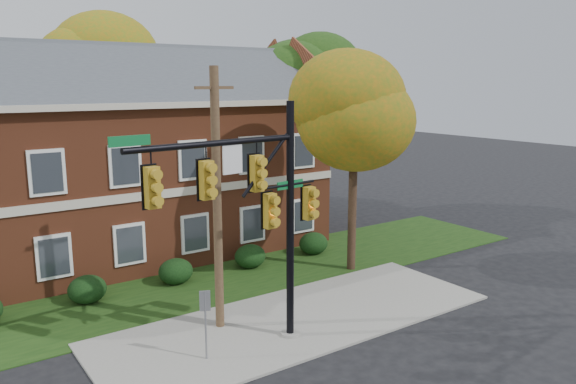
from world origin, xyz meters
TOP-DOWN VIEW (x-y plane):
  - ground at (0.00, 0.00)m, footprint 120.00×120.00m
  - sidewalk at (0.00, 1.00)m, footprint 14.00×5.00m
  - grass_strip at (0.00, 6.00)m, footprint 30.00×6.00m
  - apartment_building at (-2.00, 11.95)m, footprint 18.80×8.80m
  - hedge_left at (-5.50, 6.70)m, footprint 1.40×1.26m
  - hedge_center at (-2.00, 6.70)m, footprint 1.40×1.26m
  - hedge_right at (1.50, 6.70)m, footprint 1.40×1.26m
  - hedge_far_right at (5.00, 6.70)m, footprint 1.40×1.26m
  - tree_near_right at (5.22, 3.87)m, footprint 4.50×4.25m
  - tree_right_rear at (9.31, 12.81)m, footprint 6.30×5.95m
  - tree_far_rear at (-0.66, 19.79)m, footprint 6.84×6.46m
  - traffic_signal at (-2.34, -0.07)m, footprint 6.69×1.03m
  - utility_pole at (-2.50, 2.00)m, footprint 1.33×0.29m
  - sign_post at (-3.90, 0.21)m, footprint 0.30×0.16m

SIDE VIEW (x-z plane):
  - ground at x=0.00m, z-range 0.00..0.00m
  - grass_strip at x=0.00m, z-range 0.00..0.04m
  - sidewalk at x=0.00m, z-range 0.00..0.08m
  - hedge_left at x=-5.50m, z-range 0.00..1.05m
  - hedge_center at x=-2.00m, z-range 0.00..1.05m
  - hedge_right at x=1.50m, z-range 0.00..1.05m
  - hedge_far_right at x=5.00m, z-range 0.00..1.05m
  - sign_post at x=-3.90m, z-range 0.39..2.56m
  - utility_pole at x=-2.50m, z-range 0.06..8.59m
  - traffic_signal at x=-2.34m, z-range 0.90..8.40m
  - apartment_building at x=-2.00m, z-range 0.12..9.86m
  - tree_near_right at x=5.22m, z-range 2.38..10.96m
  - tree_right_rear at x=9.31m, z-range 2.81..13.43m
  - tree_far_rear at x=-0.66m, z-range 3.08..14.60m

